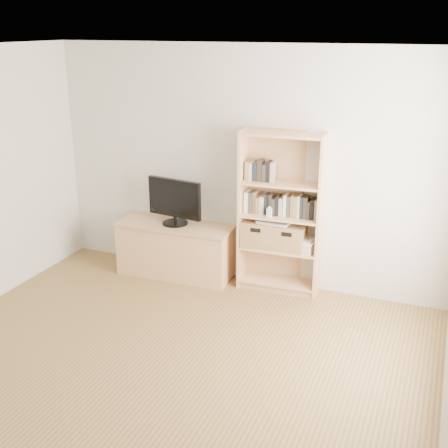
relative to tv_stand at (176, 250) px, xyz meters
The scene contains 13 objects.
floor 2.39m from the tv_stand, 71.84° to the right, with size 4.50×5.00×0.01m, color brown.
back_wall 1.27m from the tv_stand, 18.36° to the left, with size 4.50×0.02×2.60m, color beige.
ceiling 3.30m from the tv_stand, 71.84° to the right, with size 4.50×5.00×0.01m, color white.
tv_stand is the anchor object (origin of this frame).
bookshelf 1.35m from the tv_stand, ahead, with size 0.88×0.31×1.75m, color tan.
television 0.59m from the tv_stand, ahead, with size 0.67×0.05×0.53m, color black.
books_row_mid 1.39m from the tv_stand, ahead, with size 0.86×0.17×0.23m, color silver.
books_row_upper 1.44m from the tv_stand, ahead, with size 0.36×0.13×0.19m, color silver.
baby_monitor 1.27m from the tv_stand, ahead, with size 0.05×0.03×0.10m, color white.
basket_left 1.04m from the tv_stand, ahead, with size 0.35×0.28×0.28m, color #8F5F41.
basket_right 1.36m from the tv_stand, ahead, with size 0.34×0.28×0.28m, color #8F5F41.
laptop 1.26m from the tv_stand, ahead, with size 0.34×0.24×0.03m, color silver.
magazine_stack 1.54m from the tv_stand, ahead, with size 0.18×0.25×0.12m, color silver.
Camera 1 is at (2.06, -3.10, 2.78)m, focal length 45.00 mm.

